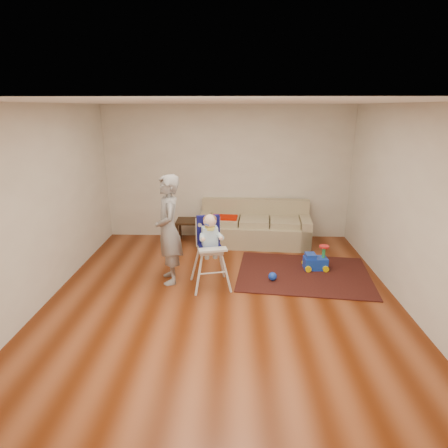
{
  "coord_description": "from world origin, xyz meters",
  "views": [
    {
      "loc": [
        0.16,
        -4.84,
        2.65
      ],
      "look_at": [
        0.0,
        0.4,
        1.0
      ],
      "focal_mm": 30.0,
      "sensor_mm": 36.0,
      "label": 1
    }
  ],
  "objects_px": {
    "sofa": "(254,223)",
    "side_table": "(189,231)",
    "ride_on_toy": "(316,257)",
    "adult": "(169,230)",
    "high_chair": "(210,252)",
    "toy_ball": "(273,276)"
  },
  "relations": [
    {
      "from": "sofa",
      "to": "side_table",
      "type": "distance_m",
      "value": 1.34
    },
    {
      "from": "ride_on_toy",
      "to": "adult",
      "type": "bearing_deg",
      "value": -171.0
    },
    {
      "from": "side_table",
      "to": "adult",
      "type": "xyz_separation_m",
      "value": [
        -0.08,
        -1.78,
        0.61
      ]
    },
    {
      "from": "side_table",
      "to": "high_chair",
      "type": "relative_size",
      "value": 0.41
    },
    {
      "from": "sofa",
      "to": "high_chair",
      "type": "height_order",
      "value": "high_chair"
    },
    {
      "from": "ride_on_toy",
      "to": "adult",
      "type": "distance_m",
      "value": 2.51
    },
    {
      "from": "sofa",
      "to": "high_chair",
      "type": "relative_size",
      "value": 1.95
    },
    {
      "from": "ride_on_toy",
      "to": "adult",
      "type": "relative_size",
      "value": 0.25
    },
    {
      "from": "high_chair",
      "to": "adult",
      "type": "bearing_deg",
      "value": 152.56
    },
    {
      "from": "sofa",
      "to": "high_chair",
      "type": "bearing_deg",
      "value": -106.98
    },
    {
      "from": "high_chair",
      "to": "ride_on_toy",
      "type": "bearing_deg",
      "value": 7.51
    },
    {
      "from": "side_table",
      "to": "ride_on_toy",
      "type": "bearing_deg",
      "value": -29.25
    },
    {
      "from": "high_chair",
      "to": "toy_ball",
      "type": "bearing_deg",
      "value": -2.52
    },
    {
      "from": "sofa",
      "to": "toy_ball",
      "type": "distance_m",
      "value": 1.77
    },
    {
      "from": "toy_ball",
      "to": "high_chair",
      "type": "distance_m",
      "value": 1.1
    },
    {
      "from": "ride_on_toy",
      "to": "toy_ball",
      "type": "relative_size",
      "value": 3.11
    },
    {
      "from": "toy_ball",
      "to": "adult",
      "type": "bearing_deg",
      "value": -179.36
    },
    {
      "from": "toy_ball",
      "to": "adult",
      "type": "xyz_separation_m",
      "value": [
        -1.62,
        -0.02,
        0.76
      ]
    },
    {
      "from": "sofa",
      "to": "side_table",
      "type": "relative_size",
      "value": 4.81
    },
    {
      "from": "ride_on_toy",
      "to": "high_chair",
      "type": "bearing_deg",
      "value": -161.97
    },
    {
      "from": "side_table",
      "to": "toy_ball",
      "type": "bearing_deg",
      "value": -48.87
    },
    {
      "from": "sofa",
      "to": "ride_on_toy",
      "type": "relative_size",
      "value": 5.37
    }
  ]
}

